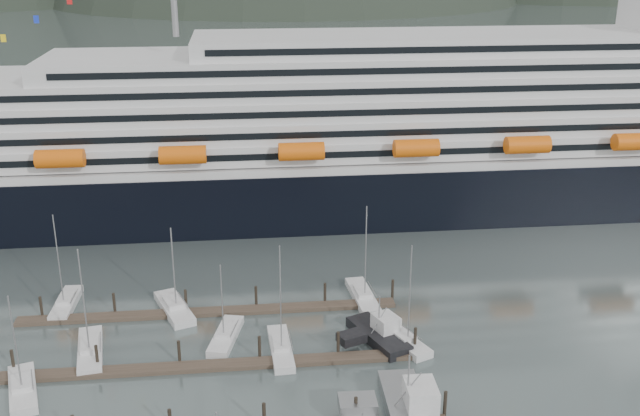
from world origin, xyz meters
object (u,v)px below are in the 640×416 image
at_px(sailboat_h, 403,341).
at_px(sailboat_d, 281,349).
at_px(sailboat_b, 90,352).
at_px(sailboat_f, 175,309).
at_px(sailboat_a, 23,390).
at_px(sailboat_g, 363,297).
at_px(sailboat_e, 66,304).
at_px(trawler_d, 406,409).
at_px(sailboat_c, 226,337).
at_px(cruise_ship, 413,139).
at_px(trawler_e, 378,335).

bearing_deg(sailboat_h, sailboat_d, 67.20).
bearing_deg(sailboat_b, sailboat_f, -51.71).
distance_m(sailboat_a, sailboat_g, 43.00).
xyz_separation_m(sailboat_e, trawler_d, (38.76, -28.48, 0.56)).
bearing_deg(trawler_d, sailboat_f, 45.78).
height_order(sailboat_c, sailboat_g, sailboat_g).
height_order(sailboat_b, trawler_d, sailboat_b).
distance_m(cruise_ship, sailboat_a, 77.91).
bearing_deg(sailboat_f, cruise_ship, -66.40).
distance_m(sailboat_g, sailboat_h, 12.36).
bearing_deg(trawler_e, trawler_d, 157.70).
height_order(sailboat_f, trawler_e, sailboat_f).
bearing_deg(sailboat_a, trawler_d, -118.62).
distance_m(cruise_ship, sailboat_g, 41.74).
distance_m(sailboat_a, sailboat_c, 23.02).
bearing_deg(trawler_e, sailboat_h, -133.69).
bearing_deg(sailboat_f, sailboat_d, -151.63).
xyz_separation_m(sailboat_f, sailboat_g, (24.65, 0.71, -0.01)).
bearing_deg(sailboat_e, sailboat_g, -91.32).
xyz_separation_m(sailboat_a, sailboat_d, (27.57, 5.44, -0.01)).
distance_m(cruise_ship, sailboat_h, 52.01).
relative_size(trawler_d, trawler_e, 1.28).
relative_size(sailboat_b, sailboat_g, 1.01).
height_order(sailboat_f, sailboat_h, sailboat_h).
relative_size(cruise_ship, trawler_d, 15.84).
bearing_deg(trawler_e, sailboat_b, 66.87).
bearing_deg(sailboat_d, sailboat_h, -91.73).
relative_size(cruise_ship, sailboat_c, 19.81).
relative_size(sailboat_h, trawler_e, 1.29).
xyz_separation_m(cruise_ship, sailboat_a, (-54.12, -54.83, -11.62)).
xyz_separation_m(sailboat_a, sailboat_b, (5.69, 7.22, 0.01)).
xyz_separation_m(sailboat_e, sailboat_g, (38.79, -2.28, 0.01)).
bearing_deg(sailboat_h, sailboat_b, 64.07).
xyz_separation_m(cruise_ship, sailboat_e, (-53.67, -34.95, -11.63)).
relative_size(sailboat_a, sailboat_d, 0.87).
relative_size(sailboat_g, trawler_e, 1.35).
distance_m(trawler_d, trawler_e, 15.31).
bearing_deg(sailboat_g, trawler_e, 175.49).
relative_size(sailboat_a, sailboat_e, 0.91).
distance_m(cruise_ship, sailboat_b, 68.89).
height_order(sailboat_b, trawler_e, sailboat_b).
distance_m(sailboat_e, trawler_d, 48.10).
bearing_deg(cruise_ship, sailboat_g, -111.79).
distance_m(cruise_ship, sailboat_c, 57.63).
relative_size(sailboat_f, trawler_d, 0.94).
distance_m(sailboat_a, sailboat_b, 9.19).
bearing_deg(sailboat_h, trawler_d, 145.14).
height_order(cruise_ship, sailboat_c, cruise_ship).
xyz_separation_m(sailboat_c, sailboat_h, (20.90, -3.40, 0.02)).
height_order(sailboat_b, sailboat_c, sailboat_b).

